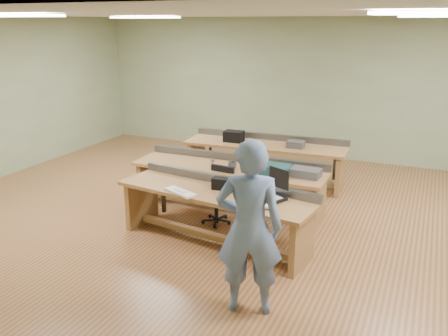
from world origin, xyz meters
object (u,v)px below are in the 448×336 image
at_px(person, 249,228).
at_px(task_chair, 218,202).
at_px(parts_bin_grey, 305,172).
at_px(camera_bag, 221,184).
at_px(drinks_can, 212,162).
at_px(workbench_mid, 229,178).
at_px(laptop_base, 271,198).
at_px(workbench_back, 265,154).
at_px(mug, 232,165).
at_px(workbench_front, 215,205).
at_px(parts_bin_teal, 276,170).

bearing_deg(person, task_chair, -76.16).
bearing_deg(task_chair, parts_bin_grey, 25.07).
xyz_separation_m(camera_bag, drinks_can, (-0.56, 0.92, -0.02)).
bearing_deg(person, workbench_mid, -81.15).
bearing_deg(person, laptop_base, -100.11).
bearing_deg(person, workbench_back, -91.85).
distance_m(workbench_back, mug, 1.70).
distance_m(workbench_front, drinks_can, 1.17).
bearing_deg(workbench_front, parts_bin_teal, 70.69).
xyz_separation_m(workbench_mid, drinks_can, (-0.25, -0.09, 0.25)).
distance_m(laptop_base, parts_bin_teal, 1.04).
relative_size(task_chair, drinks_can, 7.58).
bearing_deg(parts_bin_grey, laptop_base, -97.90).
bearing_deg(workbench_back, parts_bin_teal, -69.34).
xyz_separation_m(workbench_back, drinks_can, (-0.29, -1.67, 0.25)).
height_order(parts_bin_teal, drinks_can, parts_bin_teal).
height_order(camera_bag, parts_bin_grey, camera_bag).
bearing_deg(workbench_back, mug, -91.26).
distance_m(laptop_base, mug, 1.38).
height_order(workbench_back, parts_bin_teal, parts_bin_teal).
relative_size(workbench_front, workbench_back, 0.94).
distance_m(workbench_back, drinks_can, 1.71).
bearing_deg(parts_bin_teal, laptop_base, -74.76).
height_order(camera_bag, parts_bin_teal, camera_bag).
xyz_separation_m(workbench_mid, person, (1.25, -2.39, 0.36)).
relative_size(person, parts_bin_teal, 4.50).
xyz_separation_m(workbench_front, camera_bag, (0.04, 0.10, 0.27)).
relative_size(task_chair, parts_bin_teal, 2.05).
distance_m(workbench_mid, laptop_base, 1.54).
height_order(workbench_back, drinks_can, drinks_can).
xyz_separation_m(workbench_mid, camera_bag, (0.32, -1.01, 0.27)).
xyz_separation_m(parts_bin_teal, parts_bin_grey, (0.42, 0.09, -0.01)).
relative_size(task_chair, parts_bin_grey, 1.95).
xyz_separation_m(workbench_front, drinks_can, (-0.52, 1.02, 0.25)).
distance_m(workbench_front, camera_bag, 0.29).
xyz_separation_m(laptop_base, task_chair, (-1.05, 0.66, -0.46)).
xyz_separation_m(camera_bag, task_chair, (-0.31, 0.56, -0.52)).
relative_size(workbench_back, mug, 22.41).
xyz_separation_m(workbench_front, workbench_mid, (-0.27, 1.10, 0.01)).
bearing_deg(workbench_mid, parts_bin_grey, -1.48).
bearing_deg(parts_bin_grey, workbench_mid, 179.20).
relative_size(workbench_front, camera_bag, 12.27).
bearing_deg(parts_bin_teal, drinks_can, 179.01).
height_order(workbench_back, mug, workbench_back).
bearing_deg(parts_bin_grey, task_chair, -160.28).
height_order(task_chair, parts_bin_grey, parts_bin_grey).
relative_size(workbench_front, task_chair, 3.35).
height_order(workbench_back, parts_bin_grey, parts_bin_grey).
relative_size(mug, drinks_can, 1.20).
distance_m(workbench_mid, workbench_back, 1.58).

